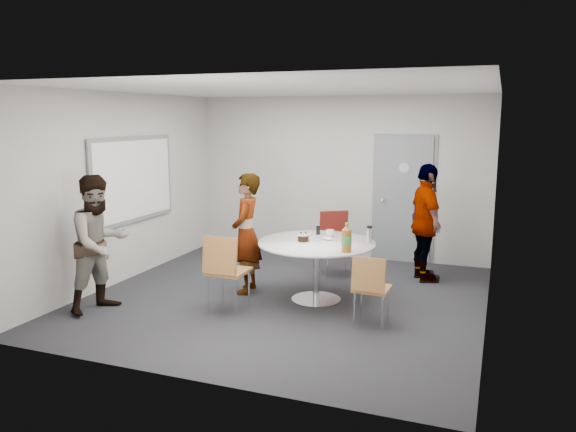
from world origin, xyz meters
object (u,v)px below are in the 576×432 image
at_px(person_main, 246,234).
at_px(person_left, 100,243).
at_px(chair_near_left, 225,265).
at_px(chair_far, 335,236).
at_px(person_right, 426,223).
at_px(whiteboard, 134,180).
at_px(table, 319,250).
at_px(door, 403,200).
at_px(chair_near_right, 370,284).

relative_size(person_main, person_left, 0.97).
distance_m(chair_near_left, chair_far, 2.26).
distance_m(person_left, person_right, 4.45).
bearing_deg(whiteboard, person_left, -70.33).
distance_m(table, chair_far, 1.33).
relative_size(person_main, person_right, 0.95).
height_order(chair_near_left, chair_far, chair_near_left).
relative_size(door, person_left, 1.26).
xyz_separation_m(chair_near_left, person_left, (-1.46, -0.45, 0.25)).
xyz_separation_m(table, person_left, (-2.40, -1.25, 0.16)).
height_order(whiteboard, table, whiteboard).
distance_m(door, person_main, 2.96).
bearing_deg(person_main, chair_far, 134.37).
relative_size(door, chair_near_left, 2.20).
xyz_separation_m(whiteboard, chair_near_right, (3.72, -0.81, -0.95)).
relative_size(door, whiteboard, 1.12).
distance_m(table, person_left, 2.71).
xyz_separation_m(table, chair_far, (-0.16, 1.32, -0.09)).
bearing_deg(chair_near_left, chair_near_right, 5.53).
height_order(chair_near_left, person_main, person_main).
bearing_deg(person_main, chair_near_right, 58.96).
bearing_deg(person_left, chair_far, -24.94).
relative_size(whiteboard, table, 1.27).
bearing_deg(person_right, chair_near_right, 144.85).
bearing_deg(whiteboard, chair_near_left, -26.41).
bearing_deg(chair_far, table, 66.64).
xyz_separation_m(chair_near_left, chair_far, (0.77, 2.12, -0.00)).
xyz_separation_m(door, table, (-0.65, -2.46, -0.35)).
distance_m(person_main, person_left, 1.87).
relative_size(chair_near_right, chair_far, 0.86).
height_order(whiteboard, chair_near_right, whiteboard).
xyz_separation_m(person_main, person_right, (2.18, 1.41, 0.04)).
distance_m(table, person_main, 1.04).
distance_m(table, chair_near_right, 1.05).
relative_size(chair_near_left, chair_far, 1.01).
bearing_deg(person_right, door, 0.07).
distance_m(door, person_right, 1.14).
xyz_separation_m(door, person_main, (-1.69, -2.42, -0.22)).
height_order(door, table, door).
height_order(door, whiteboard, door).
distance_m(whiteboard, person_main, 1.98).
relative_size(door, chair_far, 2.21).
bearing_deg(door, person_left, -129.42).
bearing_deg(table, whiteboard, 176.52).
distance_m(chair_far, person_right, 1.34).
bearing_deg(chair_far, door, -155.57).
height_order(chair_near_right, person_main, person_main).
bearing_deg(chair_near_left, person_right, 47.06).
bearing_deg(door, whiteboard, -147.34).
height_order(door, chair_near_right, door).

